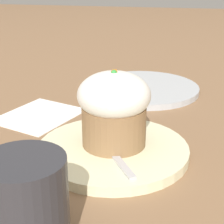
# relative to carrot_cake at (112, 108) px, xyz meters

# --- Properties ---
(ground_plane) EXTENTS (4.00, 4.00, 0.00)m
(ground_plane) POSITION_rel_carrot_cake_xyz_m (-0.01, -0.00, -0.07)
(ground_plane) COLOR #846042
(dessert_plate) EXTENTS (0.22, 0.22, 0.01)m
(dessert_plate) POSITION_rel_carrot_cake_xyz_m (-0.01, -0.00, -0.06)
(dessert_plate) COLOR beige
(dessert_plate) RESTS_ON ground_plane
(carrot_cake) EXTENTS (0.10, 0.10, 0.11)m
(carrot_cake) POSITION_rel_carrot_cake_xyz_m (0.00, 0.00, 0.00)
(carrot_cake) COLOR olive
(carrot_cake) RESTS_ON dessert_plate
(spoon) EXTENTS (0.11, 0.08, 0.01)m
(spoon) POSITION_rel_carrot_cake_xyz_m (-0.02, 0.00, -0.05)
(spoon) COLOR #B7B7BC
(spoon) RESTS_ON dessert_plate
(coffee_cup) EXTENTS (0.11, 0.08, 0.10)m
(coffee_cup) POSITION_rel_carrot_cake_xyz_m (-0.21, 0.04, -0.02)
(coffee_cup) COLOR #2D2D33
(coffee_cup) RESTS_ON ground_plane
(side_plate) EXTENTS (0.24, 0.24, 0.01)m
(side_plate) POSITION_rel_carrot_cake_xyz_m (0.29, -0.01, -0.06)
(side_plate) COLOR #B2B7BC
(side_plate) RESTS_ON ground_plane
(paper_napkin) EXTENTS (0.17, 0.16, 0.00)m
(paper_napkin) POSITION_rel_carrot_cake_xyz_m (0.11, 0.16, -0.07)
(paper_napkin) COLOR white
(paper_napkin) RESTS_ON ground_plane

